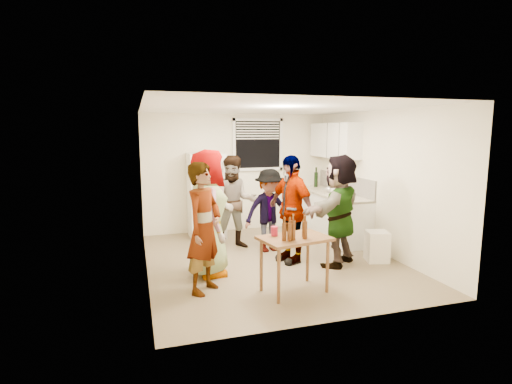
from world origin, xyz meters
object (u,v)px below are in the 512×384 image
object	(u,v)px
kettle	(329,193)
serving_table	(294,291)
guest_back_left	(235,248)
guest_orange	(338,264)
beer_bottle_table	(293,240)
red_cup	(274,236)
wine_bottle	(316,187)
trash_bin	(377,246)
guest_stripe	(205,291)
refrigerator	(206,195)
blue_cup	(347,199)
guest_black	(290,261)
guest_back_right	(269,251)
guest_grey	(209,274)
beer_bottle_counter	(338,196)

from	to	relation	value
kettle	serving_table	bearing A→B (deg)	-118.94
guest_back_left	guest_orange	bearing A→B (deg)	-36.09
beer_bottle_table	red_cup	bearing A→B (deg)	120.60
wine_bottle	beer_bottle_table	world-z (taller)	wine_bottle
trash_bin	guest_stripe	distance (m)	2.98
beer_bottle_table	refrigerator	bearing A→B (deg)	99.33
serving_table	guest_back_left	bearing A→B (deg)	96.64
blue_cup	guest_orange	distance (m)	1.41
beer_bottle_table	guest_black	distance (m)	1.60
refrigerator	wine_bottle	world-z (taller)	refrigerator
beer_bottle_table	guest_stripe	distance (m)	1.40
guest_stripe	guest_back_right	xyz separation A→B (m)	(1.42, 1.48, 0.00)
wine_bottle	guest_back_right	bearing A→B (deg)	-137.47
beer_bottle_table	guest_grey	xyz separation A→B (m)	(-0.90, 1.11, -0.75)
trash_bin	beer_bottle_table	distance (m)	2.14
refrigerator	serving_table	size ratio (longest dim) A/B	1.90
kettle	beer_bottle_counter	xyz separation A→B (m)	(-0.05, -0.44, 0.00)
red_cup	guest_back_right	distance (m)	1.93
wine_bottle	kettle	bearing A→B (deg)	-96.81
blue_cup	guest_black	bearing A→B (deg)	-158.95
beer_bottle_counter	beer_bottle_table	distance (m)	2.82
wine_bottle	guest_stripe	world-z (taller)	wine_bottle
refrigerator	guest_orange	bearing A→B (deg)	-53.58
trash_bin	guest_stripe	world-z (taller)	trash_bin
kettle	beer_bottle_table	xyz separation A→B (m)	(-1.86, -2.60, -0.15)
guest_grey	guest_back_left	world-z (taller)	guest_back_left
kettle	beer_bottle_table	distance (m)	3.20
trash_bin	guest_orange	bearing A→B (deg)	174.94
serving_table	guest_orange	size ratio (longest dim) A/B	0.50
trash_bin	guest_grey	size ratio (longest dim) A/B	0.27
guest_back_right	guest_black	distance (m)	0.67
trash_bin	guest_black	bearing A→B (deg)	162.97
blue_cup	guest_stripe	size ratio (longest dim) A/B	0.06
trash_bin	guest_back_left	xyz separation A→B (m)	(-2.06, 1.44, -0.25)
beer_bottle_counter	trash_bin	bearing A→B (deg)	-87.00
refrigerator	blue_cup	distance (m)	2.80
red_cup	guest_grey	distance (m)	1.35
beer_bottle_table	guest_orange	world-z (taller)	beer_bottle_table
guest_back_left	guest_back_right	distance (m)	0.65
kettle	guest_back_left	distance (m)	2.25
red_cup	guest_black	world-z (taller)	red_cup
blue_cup	guest_grey	bearing A→B (deg)	-165.22
wine_bottle	guest_black	distance (m)	2.73
beer_bottle_table	guest_grey	distance (m)	1.62
guest_grey	guest_black	xyz separation A→B (m)	(1.40, 0.21, 0.00)
beer_bottle_counter	blue_cup	size ratio (longest dim) A/B	2.31
refrigerator	beer_bottle_table	world-z (taller)	refrigerator
wine_bottle	guest_grey	bearing A→B (deg)	-140.81
kettle	wine_bottle	distance (m)	0.84
guest_black	beer_bottle_table	bearing A→B (deg)	-38.62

